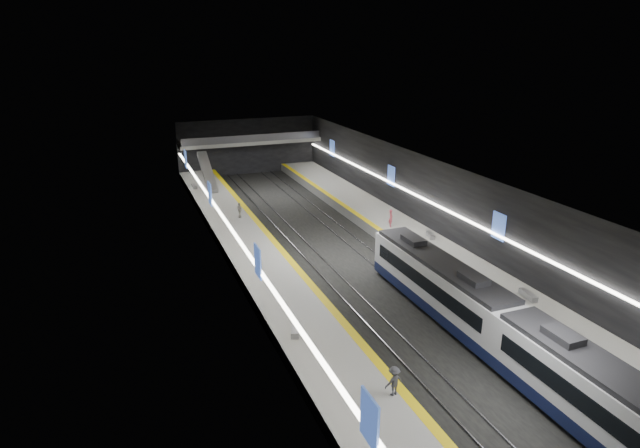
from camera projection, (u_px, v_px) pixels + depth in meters
name	position (u px, v px, depth m)	size (l,w,h in m)	color
ground	(344.00, 259.00, 47.85)	(70.00, 70.00, 0.00)	black
ceiling	(346.00, 172.00, 45.24)	(20.00, 70.00, 0.04)	beige
wall_left	(231.00, 231.00, 43.13)	(0.04, 70.00, 8.00)	black
wall_right	(443.00, 205.00, 49.96)	(0.04, 70.00, 8.00)	black
wall_back	(248.00, 146.00, 77.40)	(20.00, 0.04, 8.00)	black
platform_left	(263.00, 266.00, 45.12)	(5.00, 70.00, 1.00)	slate
tile_surface_left	(263.00, 261.00, 44.96)	(5.00, 70.00, 0.02)	#A2A29D
tactile_strip_left	(288.00, 257.00, 45.70)	(0.60, 70.00, 0.02)	yellow
platform_right	(417.00, 243.00, 50.24)	(5.00, 70.00, 1.00)	slate
tile_surface_right	(418.00, 238.00, 50.08)	(5.00, 70.00, 0.02)	#A2A29D
tactile_strip_right	(397.00, 241.00, 49.32)	(0.60, 70.00, 0.02)	yellow
rails	(344.00, 259.00, 47.83)	(6.52, 70.00, 0.12)	gray
train	(510.00, 333.00, 31.56)	(2.69, 30.05, 3.60)	#10173A
ad_posters	(340.00, 208.00, 47.26)	(19.94, 53.50, 2.20)	#466DD3
cove_light_left	(234.00, 233.00, 43.26)	(0.25, 68.60, 0.12)	white
cove_light_right	(441.00, 207.00, 49.95)	(0.25, 68.60, 0.12)	white
mezzanine_bridge	(251.00, 142.00, 75.23)	(20.00, 3.00, 1.50)	gray
escalator	(207.00, 172.00, 67.26)	(1.20, 8.00, 0.60)	#99999E
bench_left_near	(295.00, 330.00, 33.87)	(0.47, 1.70, 0.42)	#99999E
bench_left_far	(194.00, 186.00, 67.18)	(0.44, 1.59, 0.39)	#99999E
bench_right_near	(528.00, 295.00, 38.47)	(0.48, 1.74, 0.43)	#99999E
bench_right_far	(430.00, 235.00, 50.30)	(0.46, 1.66, 0.41)	#99999E
passenger_right_a	(391.00, 218.00, 52.90)	(0.65, 0.43, 1.78)	#BF475B
passenger_left_a	(240.00, 210.00, 55.75)	(0.93, 0.39, 1.59)	beige
passenger_left_b	(394.00, 381.00, 27.75)	(1.07, 0.61, 1.65)	#3F4147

